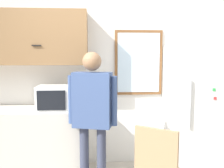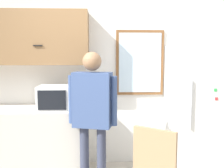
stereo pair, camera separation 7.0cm
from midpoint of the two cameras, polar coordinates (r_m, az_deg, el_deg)
back_wall at (r=3.72m, az=-1.48°, el=2.20°), size 6.00×0.06×2.70m
counter at (r=3.73m, az=-20.58°, el=-12.20°), size 1.99×0.64×0.92m
upper_cabinets at (r=3.69m, az=-20.77°, el=9.82°), size 1.99×0.38×0.73m
microwave at (r=3.37m, az=-11.65°, el=-3.07°), size 0.50×0.38×0.32m
person at (r=2.98m, az=-3.81°, el=-5.26°), size 0.58×0.32×1.67m
refrigerator at (r=3.69m, az=19.47°, el=-5.52°), size 0.80×0.67×1.77m
window at (r=3.71m, az=6.90°, el=4.84°), size 0.70×0.05×0.95m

